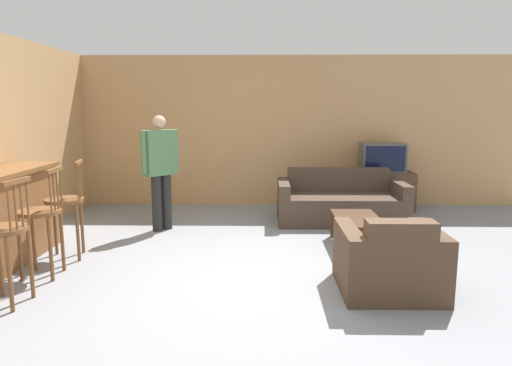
% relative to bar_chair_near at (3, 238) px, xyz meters
% --- Properties ---
extents(ground_plane, '(24.00, 24.00, 0.00)m').
position_rel_bar_chair_near_xyz_m(ground_plane, '(2.25, 0.57, -0.60)').
color(ground_plane, gray).
extents(wall_back, '(9.40, 0.08, 2.60)m').
position_rel_bar_chair_near_xyz_m(wall_back, '(2.25, 4.26, 0.70)').
color(wall_back, tan).
rests_on(wall_back, ground_plane).
extents(wall_left, '(0.08, 8.69, 2.60)m').
position_rel_bar_chair_near_xyz_m(wall_left, '(-0.93, 1.91, 0.70)').
color(wall_left, tan).
rests_on(wall_left, ground_plane).
extents(bar_chair_near, '(0.46, 0.46, 1.12)m').
position_rel_bar_chair_near_xyz_m(bar_chair_near, '(0.00, 0.00, 0.00)').
color(bar_chair_near, brown).
rests_on(bar_chair_near, ground_plane).
extents(bar_chair_mid, '(0.44, 0.44, 1.12)m').
position_rel_bar_chair_near_xyz_m(bar_chair_mid, '(0.00, 0.68, 0.00)').
color(bar_chair_mid, brown).
rests_on(bar_chair_mid, ground_plane).
extents(bar_chair_far, '(0.51, 0.51, 1.12)m').
position_rel_bar_chair_near_xyz_m(bar_chair_far, '(-0.00, 1.27, 0.00)').
color(bar_chair_far, brown).
rests_on(bar_chair_far, ground_plane).
extents(couch_far, '(1.90, 0.92, 0.78)m').
position_rel_bar_chair_near_xyz_m(couch_far, '(3.42, 3.03, -0.32)').
color(couch_far, '#423328').
rests_on(couch_far, ground_plane).
extents(armchair_near, '(0.92, 0.87, 0.76)m').
position_rel_bar_chair_near_xyz_m(armchair_near, '(3.43, 0.33, -0.32)').
color(armchair_near, '#4C3828').
rests_on(armchair_near, ground_plane).
extents(coffee_table, '(0.54, 0.95, 0.37)m').
position_rel_bar_chair_near_xyz_m(coffee_table, '(3.42, 1.74, -0.29)').
color(coffee_table, '#472D1E').
rests_on(coffee_table, ground_plane).
extents(tv_unit, '(1.06, 0.50, 0.64)m').
position_rel_bar_chair_near_xyz_m(tv_unit, '(4.24, 3.86, -0.28)').
color(tv_unit, '#513823').
rests_on(tv_unit, ground_plane).
extents(tv, '(0.72, 0.41, 0.49)m').
position_rel_bar_chair_near_xyz_m(tv, '(4.24, 3.86, 0.28)').
color(tv, '#4C4C4C').
rests_on(tv, tv_unit).
extents(person_by_window, '(0.45, 0.45, 1.61)m').
position_rel_bar_chair_near_xyz_m(person_by_window, '(0.82, 2.49, 0.30)').
color(person_by_window, black).
rests_on(person_by_window, ground_plane).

